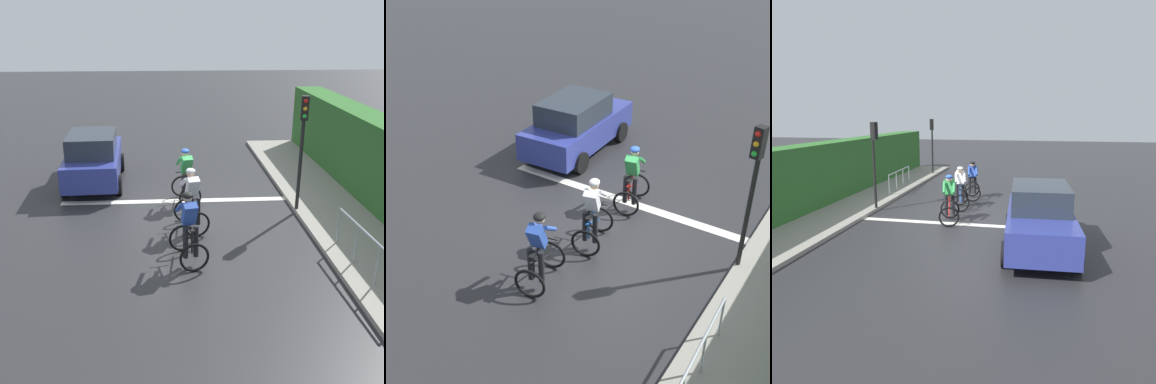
% 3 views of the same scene
% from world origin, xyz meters
% --- Properties ---
extents(ground_plane, '(80.00, 80.00, 0.00)m').
position_xyz_m(ground_plane, '(0.00, 0.00, 0.00)').
color(ground_plane, '#28282B').
extents(sidewalk_kerb, '(2.80, 19.46, 0.12)m').
position_xyz_m(sidewalk_kerb, '(-4.75, 2.00, 0.06)').
color(sidewalk_kerb, gray).
rests_on(sidewalk_kerb, ground).
extents(road_marking_stop_line, '(7.00, 0.30, 0.01)m').
position_xyz_m(road_marking_stop_line, '(0.00, -0.82, 0.00)').
color(road_marking_stop_line, silver).
rests_on(road_marking_stop_line, ground).
extents(cyclist_lead, '(0.89, 1.20, 1.66)m').
position_xyz_m(cyclist_lead, '(-0.15, 3.01, 0.80)').
color(cyclist_lead, black).
rests_on(cyclist_lead, ground).
extents(cyclist_second, '(0.91, 1.21, 1.66)m').
position_xyz_m(cyclist_second, '(-0.33, 1.27, 0.80)').
color(cyclist_second, black).
rests_on(cyclist_second, ground).
extents(cyclist_mid, '(0.88, 1.19, 1.66)m').
position_xyz_m(cyclist_mid, '(-0.28, -0.68, 0.80)').
color(cyclist_mid, black).
rests_on(cyclist_mid, ground).
extents(car_navy, '(2.03, 4.17, 1.76)m').
position_xyz_m(car_navy, '(2.71, -2.68, 0.87)').
color(car_navy, navy).
rests_on(car_navy, ground).
extents(traffic_light_near_crossing, '(0.24, 0.31, 3.34)m').
position_xyz_m(traffic_light_near_crossing, '(-3.39, 0.34, 2.22)').
color(traffic_light_near_crossing, black).
rests_on(traffic_light_near_crossing, ground).
extents(pedestrian_railing_kerbside, '(0.18, 2.95, 1.03)m').
position_xyz_m(pedestrian_railing_kerbside, '(-3.85, 3.95, 0.77)').
color(pedestrian_railing_kerbside, '#999EA3').
rests_on(pedestrian_railing_kerbside, ground).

